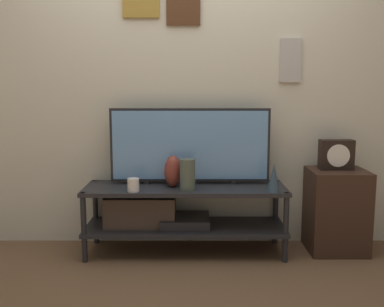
% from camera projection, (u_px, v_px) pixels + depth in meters
% --- Properties ---
extents(ground_plane, '(12.00, 12.00, 0.00)m').
position_uv_depth(ground_plane, '(186.00, 266.00, 3.13)').
color(ground_plane, brown).
extents(wall_back, '(6.40, 0.08, 2.70)m').
position_uv_depth(wall_back, '(187.00, 71.00, 3.46)').
color(wall_back, beige).
rests_on(wall_back, ground_plane).
extents(media_console, '(1.49, 0.45, 0.51)m').
position_uv_depth(media_console, '(170.00, 211.00, 3.35)').
color(media_console, '#232326').
rests_on(media_console, ground_plane).
extents(television, '(1.20, 0.05, 0.57)m').
position_uv_depth(television, '(191.00, 145.00, 3.37)').
color(television, black).
rests_on(television, media_console).
extents(vase_slim_bronze, '(0.09, 0.09, 0.20)m').
position_uv_depth(vase_slim_bronze, '(275.00, 178.00, 3.13)').
color(vase_slim_bronze, '#2D4251').
rests_on(vase_slim_bronze, media_console).
extents(vase_tall_ceramic, '(0.11, 0.11, 0.22)m').
position_uv_depth(vase_tall_ceramic, '(189.00, 174.00, 3.20)').
color(vase_tall_ceramic, '#4C5647').
rests_on(vase_tall_ceramic, media_console).
extents(vase_urn_stoneware, '(0.13, 0.13, 0.23)m').
position_uv_depth(vase_urn_stoneware, '(174.00, 171.00, 3.29)').
color(vase_urn_stoneware, brown).
rests_on(vase_urn_stoneware, media_console).
extents(candle_jar, '(0.08, 0.08, 0.09)m').
position_uv_depth(candle_jar, '(134.00, 185.00, 3.16)').
color(candle_jar, silver).
rests_on(candle_jar, media_console).
extents(side_table, '(0.42, 0.38, 0.62)m').
position_uv_depth(side_table, '(337.00, 211.00, 3.38)').
color(side_table, '#382319').
rests_on(side_table, ground_plane).
extents(mantel_clock, '(0.25, 0.11, 0.22)m').
position_uv_depth(mantel_clock, '(337.00, 155.00, 3.35)').
color(mantel_clock, black).
rests_on(mantel_clock, side_table).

